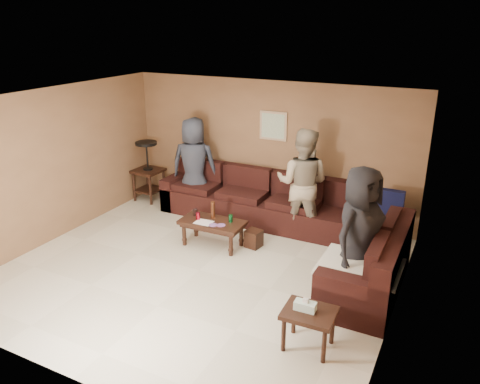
{
  "coord_description": "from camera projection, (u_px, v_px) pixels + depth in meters",
  "views": [
    {
      "loc": [
        3.28,
        -5.17,
        3.51
      ],
      "look_at": [
        0.25,
        0.85,
        1.0
      ],
      "focal_mm": 35.0,
      "sensor_mm": 36.0,
      "label": 1
    }
  ],
  "objects": [
    {
      "name": "person_left",
      "position": [
        194.0,
        165.0,
        8.85
      ],
      "size": [
        1.01,
        0.81,
        1.81
      ],
      "primitive_type": "imported",
      "rotation": [
        0.0,
        0.0,
        3.44
      ],
      "color": "#2B303C",
      "rests_on": "ground"
    },
    {
      "name": "waste_bin",
      "position": [
        254.0,
        239.0,
        7.61
      ],
      "size": [
        0.27,
        0.27,
        0.29
      ],
      "primitive_type": "cube",
      "rotation": [
        0.0,
        0.0,
        -0.15
      ],
      "color": "black",
      "rests_on": "ground"
    },
    {
      "name": "room",
      "position": [
        196.0,
        163.0,
        6.36
      ],
      "size": [
        5.6,
        5.5,
        2.5
      ],
      "color": "beige",
      "rests_on": "ground"
    },
    {
      "name": "coffee_table",
      "position": [
        212.0,
        224.0,
        7.58
      ],
      "size": [
        1.06,
        0.54,
        0.72
      ],
      "rotation": [
        0.0,
        0.0,
        0.02
      ],
      "color": "black",
      "rests_on": "ground"
    },
    {
      "name": "side_table_right",
      "position": [
        309.0,
        316.0,
        5.19
      ],
      "size": [
        0.59,
        0.49,
        0.62
      ],
      "rotation": [
        0.0,
        0.0,
        0.03
      ],
      "color": "black",
      "rests_on": "ground"
    },
    {
      "name": "person_middle",
      "position": [
        302.0,
        183.0,
        7.77
      ],
      "size": [
        0.96,
        0.78,
        1.86
      ],
      "primitive_type": "imported",
      "rotation": [
        0.0,
        0.0,
        3.23
      ],
      "color": "tan",
      "rests_on": "ground"
    },
    {
      "name": "wall_art",
      "position": [
        273.0,
        126.0,
        8.37
      ],
      "size": [
        0.52,
        0.04,
        0.52
      ],
      "color": "tan",
      "rests_on": "ground"
    },
    {
      "name": "sectional_sofa",
      "position": [
        288.0,
        223.0,
        7.75
      ],
      "size": [
        4.65,
        2.9,
        0.97
      ],
      "color": "black",
      "rests_on": "ground"
    },
    {
      "name": "end_table_left",
      "position": [
        148.0,
        170.0,
        9.44
      ],
      "size": [
        0.56,
        0.56,
        1.22
      ],
      "rotation": [
        0.0,
        0.0,
        -0.05
      ],
      "color": "black",
      "rests_on": "ground"
    },
    {
      "name": "person_right",
      "position": [
        359.0,
        233.0,
        6.04
      ],
      "size": [
        0.86,
        1.03,
        1.81
      ],
      "primitive_type": "imported",
      "rotation": [
        0.0,
        0.0,
        1.19
      ],
      "color": "black",
      "rests_on": "ground"
    }
  ]
}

